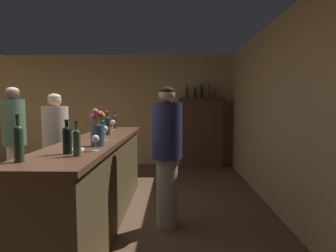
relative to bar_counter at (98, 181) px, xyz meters
The scene contains 25 objects.
floor 0.86m from the bar_counter, 163.49° to the right, with size 8.93×8.93×0.00m, color brown.
wall_back 3.46m from the bar_counter, 101.07° to the left, with size 6.01×0.12×2.62m, color tan.
wall_right 2.49m from the bar_counter, ahead, with size 0.12×6.99×2.62m, color tan.
bar_counter is the anchor object (origin of this frame).
display_cabinet 3.40m from the bar_counter, 62.71° to the left, with size 1.03×0.41×1.60m.
wine_bottle_chardonnay 1.46m from the bar_counter, 99.10° to the right, with size 0.07×0.07×0.35m.
wine_bottle_merlot 0.76m from the bar_counter, 84.29° to the left, with size 0.07×0.07×0.32m.
wine_bottle_malbec 1.16m from the bar_counter, 88.61° to the right, with size 0.08×0.08×0.29m.
wine_bottle_syrah 0.66m from the bar_counter, 75.71° to the left, with size 0.06×0.06×0.29m.
wine_bottle_pinot 1.23m from the bar_counter, 82.46° to the right, with size 0.06×0.06×0.29m.
wine_bottle_riesling 1.46m from the bar_counter, 93.27° to the left, with size 0.07×0.07×0.30m.
wine_glass_front 1.29m from the bar_counter, 93.09° to the left, with size 0.08×0.08×0.16m.
wine_glass_mid 1.05m from the bar_counter, 74.55° to the right, with size 0.07×0.07×0.15m.
wine_glass_rear 0.80m from the bar_counter, 100.13° to the right, with size 0.07×0.07×0.15m.
wine_glass_spare 0.68m from the bar_counter, 44.72° to the right, with size 0.07×0.07×0.17m.
flower_arrangement 0.89m from the bar_counter, 72.89° to the right, with size 0.14×0.18×0.38m.
cheese_plate 0.94m from the bar_counter, 88.59° to the right, with size 0.17×0.17×0.01m, color white.
display_bottle_left 3.46m from the bar_counter, 67.90° to the left, with size 0.07×0.07×0.33m.
display_bottle_midleft 3.53m from the bar_counter, 64.88° to the left, with size 0.07×0.07×0.29m.
display_bottle_center 3.60m from the bar_counter, 62.63° to the left, with size 0.08×0.08×0.35m.
display_bottle_midright 3.67m from the bar_counter, 60.41° to the left, with size 0.08×0.08×0.34m.
display_bottle_right 3.73m from the bar_counter, 58.26° to the left, with size 0.06×0.06×0.28m.
patron_redhead 1.63m from the bar_counter, 154.15° to the left, with size 0.31×0.31×1.72m.
patron_in_grey 0.78m from the bar_counter, 154.71° to the left, with size 0.33×0.33×1.61m.
bartender 0.93m from the bar_counter, ahead, with size 0.35×0.35×1.68m.
Camera 1 is at (1.57, -2.99, 1.49)m, focal length 28.68 mm.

